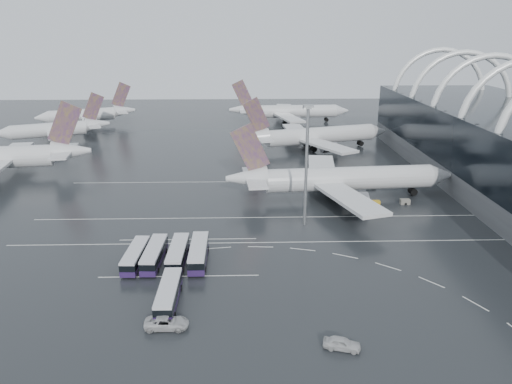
{
  "coord_description": "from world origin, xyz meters",
  "views": [
    {
      "loc": [
        -12.66,
        -94.56,
        41.5
      ],
      "look_at": [
        -9.74,
        9.46,
        7.0
      ],
      "focal_mm": 35.0,
      "sensor_mm": 36.0,
      "label": 1
    }
  ],
  "objects_px": {
    "gse_cart_belly_a": "(375,203)",
    "airliner_gate_c": "(287,112)",
    "jet_remote_west": "(7,157)",
    "jet_remote_mid": "(56,129)",
    "gse_cart_belly_b": "(371,184)",
    "floodlight_mast": "(307,151)",
    "bus_row_near_c": "(178,254)",
    "bus_row_near_b": "(154,254)",
    "bus_row_near_d": "(199,253)",
    "bus_row_far_b": "(169,294)",
    "gse_cart_belly_d": "(405,202)",
    "van_curve_b": "(342,343)",
    "van_curve_a": "(167,323)",
    "airliner_gate_b": "(313,136)",
    "bus_row_near_a": "(136,256)",
    "airliner_main": "(338,180)",
    "jet_remote_far": "(88,115)"
  },
  "relations": [
    {
      "from": "bus_row_far_b",
      "to": "gse_cart_belly_d",
      "type": "distance_m",
      "value": 68.65
    },
    {
      "from": "airliner_main",
      "to": "airliner_gate_b",
      "type": "height_order",
      "value": "airliner_main"
    },
    {
      "from": "jet_remote_mid",
      "to": "van_curve_b",
      "type": "distance_m",
      "value": 155.74
    },
    {
      "from": "airliner_gate_c",
      "to": "bus_row_near_b",
      "type": "height_order",
      "value": "airliner_gate_c"
    },
    {
      "from": "van_curve_a",
      "to": "gse_cart_belly_d",
      "type": "height_order",
      "value": "van_curve_a"
    },
    {
      "from": "bus_row_near_a",
      "to": "van_curve_b",
      "type": "xyz_separation_m",
      "value": [
        33.01,
        -26.56,
        -0.79
      ]
    },
    {
      "from": "gse_cart_belly_b",
      "to": "airliner_main",
      "type": "bearing_deg",
      "value": -140.32
    },
    {
      "from": "bus_row_near_d",
      "to": "van_curve_b",
      "type": "distance_m",
      "value": 34.69
    },
    {
      "from": "jet_remote_west",
      "to": "bus_row_near_c",
      "type": "bearing_deg",
      "value": 126.7
    },
    {
      "from": "bus_row_near_b",
      "to": "gse_cart_belly_d",
      "type": "relative_size",
      "value": 5.46
    },
    {
      "from": "bus_row_near_c",
      "to": "gse_cart_belly_b",
      "type": "height_order",
      "value": "bus_row_near_c"
    },
    {
      "from": "bus_row_far_b",
      "to": "floodlight_mast",
      "type": "relative_size",
      "value": 0.48
    },
    {
      "from": "bus_row_near_d",
      "to": "floodlight_mast",
      "type": "distance_m",
      "value": 31.84
    },
    {
      "from": "van_curve_b",
      "to": "gse_cart_belly_b",
      "type": "bearing_deg",
      "value": -1.22
    },
    {
      "from": "airliner_gate_b",
      "to": "bus_row_near_c",
      "type": "bearing_deg",
      "value": -129.49
    },
    {
      "from": "airliner_main",
      "to": "bus_row_near_c",
      "type": "relative_size",
      "value": 4.54
    },
    {
      "from": "bus_row_near_c",
      "to": "gse_cart_belly_d",
      "type": "height_order",
      "value": "bus_row_near_c"
    },
    {
      "from": "gse_cart_belly_d",
      "to": "van_curve_a",
      "type": "bearing_deg",
      "value": -134.61
    },
    {
      "from": "van_curve_a",
      "to": "gse_cart_belly_b",
      "type": "xyz_separation_m",
      "value": [
        46.29,
        65.99,
        -0.21
      ]
    },
    {
      "from": "airliner_gate_b",
      "to": "airliner_gate_c",
      "type": "xyz_separation_m",
      "value": [
        -4.5,
        53.8,
        -0.02
      ]
    },
    {
      "from": "bus_row_near_c",
      "to": "gse_cart_belly_a",
      "type": "bearing_deg",
      "value": -55.43
    },
    {
      "from": "bus_row_near_b",
      "to": "floodlight_mast",
      "type": "bearing_deg",
      "value": -56.98
    },
    {
      "from": "bus_row_far_b",
      "to": "floodlight_mast",
      "type": "distance_m",
      "value": 43.94
    },
    {
      "from": "jet_remote_mid",
      "to": "bus_row_near_b",
      "type": "relative_size",
      "value": 3.12
    },
    {
      "from": "bus_row_near_d",
      "to": "gse_cart_belly_a",
      "type": "xyz_separation_m",
      "value": [
        40.77,
        29.75,
        -1.22
      ]
    },
    {
      "from": "gse_cart_belly_a",
      "to": "bus_row_near_b",
      "type": "bearing_deg",
      "value": -148.44
    },
    {
      "from": "jet_remote_mid",
      "to": "gse_cart_belly_d",
      "type": "bearing_deg",
      "value": 123.64
    },
    {
      "from": "bus_row_near_d",
      "to": "bus_row_far_b",
      "type": "height_order",
      "value": "bus_row_near_d"
    },
    {
      "from": "jet_remote_west",
      "to": "van_curve_b",
      "type": "xyz_separation_m",
      "value": [
        81.66,
        -85.49,
        -4.71
      ]
    },
    {
      "from": "jet_remote_far",
      "to": "bus_row_near_d",
      "type": "distance_m",
      "value": 148.51
    },
    {
      "from": "gse_cart_belly_a",
      "to": "van_curve_a",
      "type": "bearing_deg",
      "value": -130.41
    },
    {
      "from": "airliner_main",
      "to": "airliner_gate_c",
      "type": "distance_m",
      "value": 106.57
    },
    {
      "from": "gse_cart_belly_a",
      "to": "airliner_gate_c",
      "type": "bearing_deg",
      "value": 96.12
    },
    {
      "from": "airliner_main",
      "to": "van_curve_a",
      "type": "bearing_deg",
      "value": -126.75
    },
    {
      "from": "airliner_gate_c",
      "to": "jet_remote_far",
      "type": "bearing_deg",
      "value": -178.44
    },
    {
      "from": "bus_row_near_c",
      "to": "bus_row_near_b",
      "type": "bearing_deg",
      "value": 91.85
    },
    {
      "from": "jet_remote_mid",
      "to": "gse_cart_belly_b",
      "type": "height_order",
      "value": "jet_remote_mid"
    },
    {
      "from": "jet_remote_mid",
      "to": "bus_row_near_c",
      "type": "height_order",
      "value": "jet_remote_mid"
    },
    {
      "from": "van_curve_a",
      "to": "van_curve_b",
      "type": "xyz_separation_m",
      "value": [
        24.41,
        -5.65,
        -0.02
      ]
    },
    {
      "from": "airliner_main",
      "to": "floodlight_mast",
      "type": "xyz_separation_m",
      "value": [
        -10.4,
        -17.42,
        11.6
      ]
    },
    {
      "from": "airliner_gate_c",
      "to": "jet_remote_west",
      "type": "relative_size",
      "value": 1.1
    },
    {
      "from": "airliner_gate_c",
      "to": "van_curve_b",
      "type": "bearing_deg",
      "value": -94.53
    },
    {
      "from": "jet_remote_west",
      "to": "bus_row_near_b",
      "type": "bearing_deg",
      "value": 124.38
    },
    {
      "from": "floodlight_mast",
      "to": "bus_row_near_c",
      "type": "bearing_deg",
      "value": -144.99
    },
    {
      "from": "jet_remote_mid",
      "to": "floodlight_mast",
      "type": "xyz_separation_m",
      "value": [
        84.01,
        -86.31,
        11.94
      ]
    },
    {
      "from": "airliner_gate_b",
      "to": "jet_remote_west",
      "type": "distance_m",
      "value": 98.01
    },
    {
      "from": "bus_row_far_b",
      "to": "van_curve_a",
      "type": "xyz_separation_m",
      "value": [
        0.61,
        -6.71,
        -0.83
      ]
    },
    {
      "from": "airliner_gate_c",
      "to": "bus_row_near_a",
      "type": "xyz_separation_m",
      "value": [
        -40.26,
        -142.36,
        -3.22
      ]
    },
    {
      "from": "jet_remote_west",
      "to": "gse_cart_belly_a",
      "type": "xyz_separation_m",
      "value": [
        100.92,
        -28.54,
        -5.0
      ]
    },
    {
      "from": "airliner_gate_b",
      "to": "jet_remote_far",
      "type": "distance_m",
      "value": 104.33
    }
  ]
}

